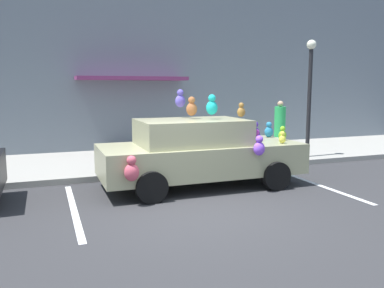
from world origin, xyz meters
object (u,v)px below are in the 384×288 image
Objects in this scene: plush_covered_car at (199,152)px; pedestrian_near_shopfront at (280,127)px; teddy_bear_on_sidewalk at (197,151)px; street_lamp_post at (310,85)px.

plush_covered_car reaches higher than pedestrian_near_shopfront.
plush_covered_car is 5.54× the size of teddy_bear_on_sidewalk.
teddy_bear_on_sidewalk is at bearing -179.52° from street_lamp_post.
plush_covered_car is 4.82m from street_lamp_post.
pedestrian_near_shopfront is at bearing 25.55° from teddy_bear_on_sidewalk.
teddy_bear_on_sidewalk is (0.59, 1.69, -0.27)m from plush_covered_car.
plush_covered_car is 1.81m from teddy_bear_on_sidewalk.
plush_covered_car is at bearing -109.25° from teddy_bear_on_sidewalk.
street_lamp_post reaches higher than pedestrian_near_shopfront.
street_lamp_post is 2.29m from pedestrian_near_shopfront.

